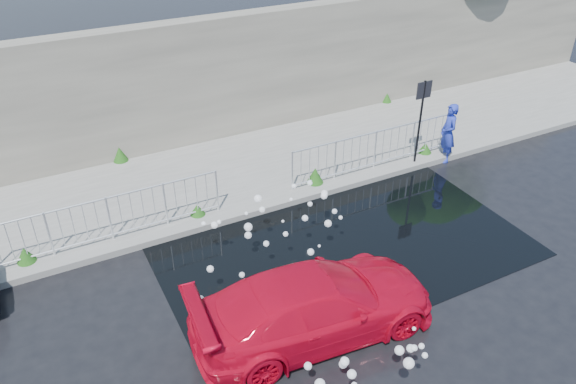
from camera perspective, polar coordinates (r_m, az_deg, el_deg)
name	(u,v)px	position (r m, az deg, el deg)	size (l,w,h in m)	color
ground	(346,277)	(11.82, 5.90, -8.62)	(90.00, 90.00, 0.00)	black
pavement	(248,168)	(15.40, -4.11, 2.42)	(30.00, 4.00, 0.15)	slate
curb	(281,204)	(13.84, -0.75, -1.20)	(30.00, 0.25, 0.16)	slate
retaining_wall	(214,79)	(16.49, -7.52, 11.31)	(30.00, 0.60, 3.50)	#5F5950
puddle	(341,244)	(12.68, 5.38, -5.31)	(8.00, 5.00, 0.01)	black
sign_post	(422,109)	(15.25, 13.42, 8.21)	(0.45, 0.06, 2.50)	black
railing_left	(109,217)	(12.81, -17.71, -2.45)	(5.05, 0.05, 1.10)	silver
railing_right	(375,148)	(15.15, 8.84, 4.41)	(5.05, 0.05, 1.10)	silver
weeds	(244,169)	(14.83, -4.47, 2.30)	(12.17, 3.93, 0.42)	#134312
water_spray	(304,268)	(10.85, 1.59, -7.76)	(3.67, 5.34, 1.13)	white
red_car	(315,304)	(10.23, 2.76, -11.32)	(1.83, 4.51, 1.31)	red
person	(448,133)	(16.15, 15.96, 5.78)	(0.62, 0.40, 1.69)	#2131A9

